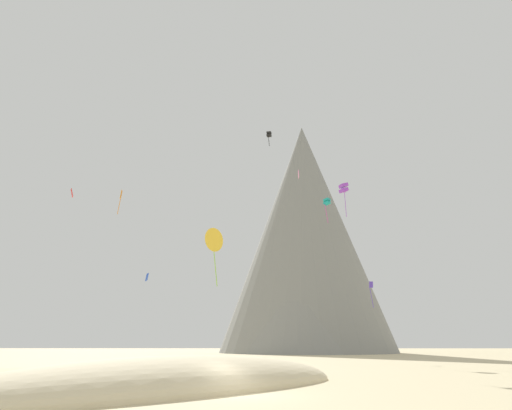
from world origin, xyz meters
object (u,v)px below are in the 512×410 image
(kite_red_mid, at_px, (72,193))
(kite_black_high, at_px, (269,134))
(rock_massif, at_px, (304,243))
(kite_indigo_low, at_px, (371,290))
(kite_pink_high, at_px, (299,174))
(kite_violet_high, at_px, (344,188))
(kite_gold_low, at_px, (214,240))
(kite_teal_mid, at_px, (327,202))
(bush_scatter_east, at_px, (109,375))
(kite_orange_mid, at_px, (121,198))
(kite_blue_low, at_px, (147,277))

(kite_red_mid, bearing_deg, kite_black_high, -57.75)
(rock_massif, relative_size, kite_black_high, 26.15)
(kite_indigo_low, height_order, kite_pink_high, kite_pink_high)
(kite_violet_high, bearing_deg, kite_red_mid, 86.75)
(rock_massif, distance_m, kite_gold_low, 84.24)
(kite_teal_mid, height_order, kite_indigo_low, kite_teal_mid)
(bush_scatter_east, xyz_separation_m, kite_indigo_low, (26.90, 35.45, 9.69))
(kite_orange_mid, bearing_deg, kite_gold_low, -101.30)
(kite_violet_high, distance_m, kite_pink_high, 12.02)
(rock_massif, distance_m, kite_teal_mid, 55.07)
(kite_gold_low, xyz_separation_m, kite_pink_high, (11.78, 35.68, 20.03))
(kite_blue_low, relative_size, kite_gold_low, 0.15)
(kite_teal_mid, relative_size, kite_pink_high, 2.62)
(kite_pink_high, bearing_deg, kite_red_mid, -16.24)
(kite_gold_low, bearing_deg, kite_violet_high, -86.77)
(kite_gold_low, bearing_deg, rock_massif, -63.98)
(kite_teal_mid, bearing_deg, kite_violet_high, 151.95)
(kite_red_mid, relative_size, kite_black_high, 0.50)
(kite_red_mid, height_order, kite_gold_low, kite_red_mid)
(kite_orange_mid, bearing_deg, kite_violet_high, -37.45)
(kite_gold_low, height_order, kite_black_high, kite_black_high)
(kite_pink_high, bearing_deg, kite_black_high, 19.25)
(kite_blue_low, distance_m, kite_violet_high, 38.50)
(kite_teal_mid, height_order, kite_gold_low, kite_teal_mid)
(kite_black_high, bearing_deg, kite_orange_mid, -154.86)
(kite_gold_low, distance_m, kite_orange_mid, 26.13)
(bush_scatter_east, distance_m, kite_gold_low, 19.16)
(bush_scatter_east, bearing_deg, kite_black_high, 71.87)
(kite_teal_mid, relative_size, kite_orange_mid, 1.10)
(kite_pink_high, distance_m, kite_orange_mid, 34.27)
(kite_teal_mid, distance_m, kite_black_high, 14.63)
(kite_red_mid, bearing_deg, rock_massif, -12.95)
(kite_pink_high, bearing_deg, kite_indigo_low, 78.58)
(kite_orange_mid, bearing_deg, kite_indigo_low, -46.25)
(kite_red_mid, xyz_separation_m, kite_indigo_low, (43.46, 5.92, -13.25))
(bush_scatter_east, relative_size, kite_black_high, 0.44)
(kite_violet_high, xyz_separation_m, kite_pink_high, (-6.85, 8.23, 5.47))
(kite_black_high, relative_size, kite_orange_mid, 0.67)
(kite_black_high, bearing_deg, kite_indigo_low, 5.75)
(rock_massif, height_order, kite_violet_high, rock_massif)
(kite_blue_low, distance_m, kite_red_mid, 21.79)
(kite_black_high, bearing_deg, kite_teal_mid, 26.42)
(rock_massif, height_order, kite_orange_mid, rock_massif)
(kite_blue_low, distance_m, kite_indigo_low, 33.38)
(kite_blue_low, bearing_deg, rock_massif, -7.07)
(kite_violet_high, relative_size, kite_red_mid, 4.66)
(kite_gold_low, bearing_deg, kite_indigo_low, -95.99)
(kite_violet_high, relative_size, kite_orange_mid, 1.56)
(rock_massif, xyz_separation_m, kite_orange_mid, (-32.20, -63.02, -5.89))
(kite_gold_low, bearing_deg, kite_teal_mid, -83.34)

